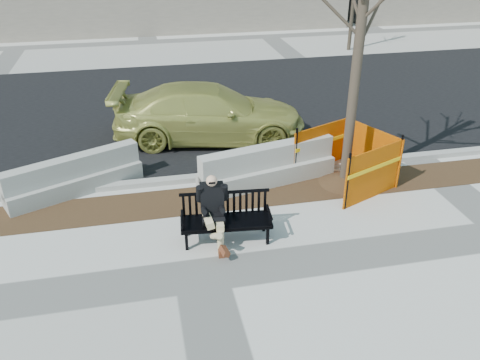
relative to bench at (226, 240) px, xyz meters
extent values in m
plane|color=beige|center=(-0.64, -0.97, 0.00)|extent=(120.00, 120.00, 0.00)
cube|color=#47301C|center=(-0.64, 1.63, 0.00)|extent=(40.00, 1.20, 0.02)
cube|color=black|center=(-0.64, 7.83, 0.00)|extent=(60.00, 10.40, 0.01)
cube|color=#9E9B93|center=(-0.64, 2.58, 0.06)|extent=(60.00, 0.25, 0.12)
imported|color=#AAA94D|center=(0.48, 5.00, 0.00)|extent=(5.54, 3.00, 1.52)
camera|label=1|loc=(-1.43, -7.98, 5.63)|focal=37.57mm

